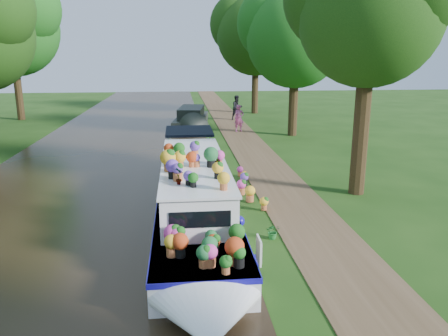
% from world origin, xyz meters
% --- Properties ---
extents(ground, '(100.00, 100.00, 0.00)m').
position_xyz_m(ground, '(0.00, 0.00, 0.00)').
color(ground, '#1A3E0F').
rests_on(ground, ground).
extents(canal_water, '(10.00, 100.00, 0.02)m').
position_xyz_m(canal_water, '(-6.00, 0.00, 0.01)').
color(canal_water, black).
rests_on(canal_water, ground).
extents(towpath, '(2.20, 100.00, 0.03)m').
position_xyz_m(towpath, '(1.20, 0.00, 0.01)').
color(towpath, brown).
rests_on(towpath, ground).
extents(plant_boat, '(2.29, 13.52, 2.30)m').
position_xyz_m(plant_boat, '(-2.25, 0.87, 0.85)').
color(plant_boat, white).
rests_on(plant_boat, canal_water).
extents(tree_near_overhang, '(5.52, 5.28, 8.99)m').
position_xyz_m(tree_near_overhang, '(3.79, 3.06, 6.60)').
color(tree_near_overhang, black).
rests_on(tree_near_overhang, ground).
extents(tree_near_mid, '(6.90, 6.60, 9.40)m').
position_xyz_m(tree_near_mid, '(4.48, 15.08, 6.44)').
color(tree_near_mid, black).
rests_on(tree_near_mid, ground).
extents(tree_near_far, '(7.59, 7.26, 10.30)m').
position_xyz_m(tree_near_far, '(3.98, 26.09, 7.05)').
color(tree_near_far, black).
rests_on(tree_near_far, ground).
extents(tree_far_d, '(8.05, 7.70, 10.85)m').
position_xyz_m(tree_far_d, '(-15.02, 24.10, 7.40)').
color(tree_far_d, black).
rests_on(tree_far_d, ground).
extents(second_boat, '(2.85, 7.33, 1.38)m').
position_xyz_m(second_boat, '(-1.75, 19.17, 0.56)').
color(second_boat, black).
rests_on(second_boat, canal_water).
extents(pedestrian_pink, '(0.72, 0.54, 1.76)m').
position_xyz_m(pedestrian_pink, '(1.31, 16.61, 0.91)').
color(pedestrian_pink, '#DA5A6F').
rests_on(pedestrian_pink, towpath).
extents(pedestrian_dark, '(1.13, 1.02, 1.89)m').
position_xyz_m(pedestrian_dark, '(1.90, 21.94, 0.98)').
color(pedestrian_dark, black).
rests_on(pedestrian_dark, towpath).
extents(verge_plant, '(0.43, 0.39, 0.43)m').
position_xyz_m(verge_plant, '(-0.14, -0.75, 0.22)').
color(verge_plant, '#206D2A').
rests_on(verge_plant, ground).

